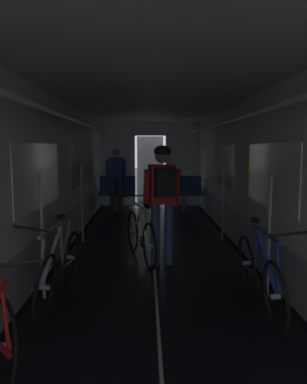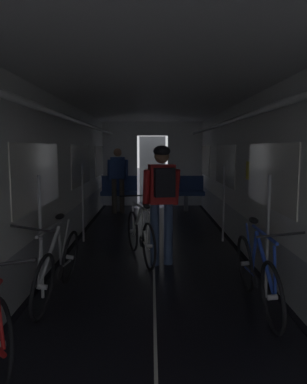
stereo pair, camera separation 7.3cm
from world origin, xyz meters
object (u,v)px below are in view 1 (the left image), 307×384
(bicycle_blue, at_px, (259,273))
(person_standing_near_bench, at_px, (116,176))
(bench_seat_far_right, at_px, (184,190))
(bicycle_silver, at_px, (59,266))
(bench_seat_far_left, at_px, (117,190))
(bicycle_white_in_aisle, at_px, (141,235))
(person_cyclist_aisle, at_px, (163,192))

(bicycle_blue, bearing_deg, person_standing_near_bench, 108.58)
(bench_seat_far_right, relative_size, bicycle_blue, 0.58)
(bench_seat_far_right, height_order, bicycle_silver, bicycle_silver)
(bench_seat_far_left, distance_m, bicycle_blue, 6.58)
(bicycle_blue, distance_m, person_standing_near_bench, 6.25)
(bench_seat_far_left, relative_size, bicycle_silver, 0.58)
(bench_seat_far_left, bearing_deg, bicycle_silver, -91.78)
(person_standing_near_bench, bearing_deg, bicycle_blue, -71.42)
(bicycle_blue, relative_size, bicycle_white_in_aisle, 1.03)
(bicycle_silver, distance_m, bicycle_white_in_aisle, 1.73)
(bench_seat_far_left, distance_m, person_cyclist_aisle, 4.91)
(bench_seat_far_left, xyz_separation_m, bicycle_white_in_aisle, (0.70, -4.51, -0.18))
(bench_seat_far_left, relative_size, bench_seat_far_right, 1.00)
(bicycle_white_in_aisle, xyz_separation_m, person_standing_near_bench, (-0.70, 4.13, 0.59))
(person_standing_near_bench, bearing_deg, bench_seat_far_left, 90.41)
(bench_seat_far_left, xyz_separation_m, bicycle_blue, (1.98, -6.27, -0.19))
(person_standing_near_bench, bearing_deg, person_cyclist_aisle, -76.96)
(bench_seat_far_right, bearing_deg, person_cyclist_aisle, -99.27)
(bicycle_blue, bearing_deg, bench_seat_far_right, 91.69)
(bench_seat_far_left, height_order, bicycle_silver, bicycle_silver)
(bench_seat_far_left, height_order, bicycle_blue, bench_seat_far_left)
(bicycle_silver, distance_m, person_cyclist_aisle, 1.85)
(bicycle_blue, distance_m, bicycle_white_in_aisle, 2.18)
(person_cyclist_aisle, distance_m, bicycle_white_in_aisle, 0.80)
(bench_seat_far_right, height_order, bicycle_white_in_aisle, bench_seat_far_right)
(bench_seat_far_right, bearing_deg, person_standing_near_bench, -168.17)
(bench_seat_far_left, height_order, person_standing_near_bench, person_standing_near_bench)
(person_standing_near_bench, bearing_deg, bench_seat_far_right, 11.83)
(bicycle_blue, xyz_separation_m, bicycle_silver, (-2.17, 0.28, -0.00))
(bench_seat_far_left, height_order, bicycle_white_in_aisle, bench_seat_far_left)
(bicycle_white_in_aisle, height_order, person_standing_near_bench, person_standing_near_bench)
(bench_seat_far_left, distance_m, bicycle_silver, 6.00)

